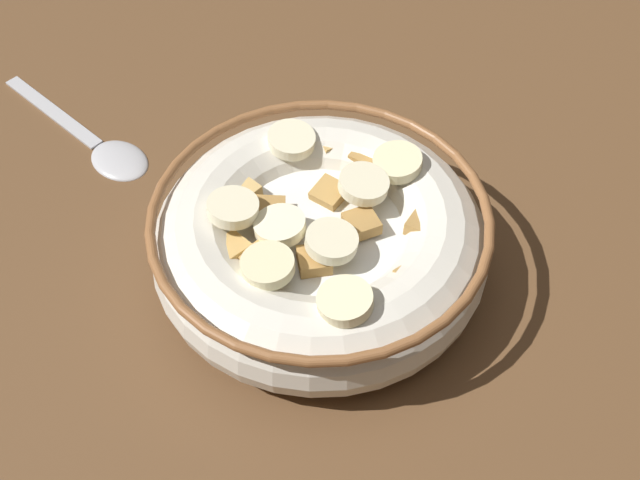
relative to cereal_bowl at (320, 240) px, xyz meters
The scene contains 3 objects.
ground_plane 3.97cm from the cereal_bowl, 83.36° to the right, with size 99.10×99.10×2.00cm, color brown.
cereal_bowl is the anchor object (origin of this frame).
spoon 18.61cm from the cereal_bowl, behind, with size 15.14×3.79×0.80cm.
Camera 1 is at (18.12, -24.10, 39.17)cm, focal length 45.69 mm.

